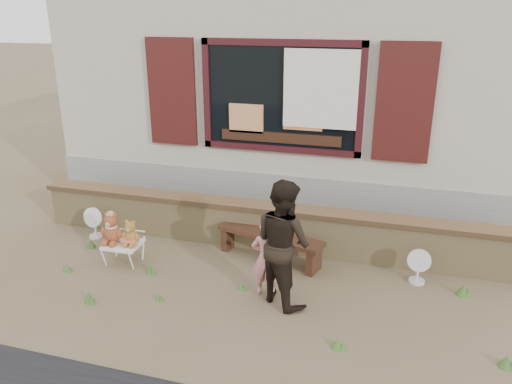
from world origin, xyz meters
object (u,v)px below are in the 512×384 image
(teddy_bear_right, at_px, (131,232))
(bench, at_px, (270,241))
(folding_chair, at_px, (123,245))
(teddy_bear_left, at_px, (112,227))
(adult, at_px, (283,242))
(child, at_px, (266,258))

(teddy_bear_right, bearing_deg, bench, 17.35)
(folding_chair, relative_size, teddy_bear_left, 1.12)
(teddy_bear_right, height_order, adult, adult)
(folding_chair, bearing_deg, adult, -10.03)
(bench, bearing_deg, child, -62.56)
(folding_chair, xyz_separation_m, child, (2.10, -0.23, 0.22))
(folding_chair, relative_size, child, 0.51)
(folding_chair, relative_size, adult, 0.32)
(teddy_bear_left, relative_size, child, 0.46)
(child, bearing_deg, teddy_bear_right, -13.89)
(teddy_bear_right, xyz_separation_m, adult, (2.18, -0.31, 0.29))
(teddy_bear_left, xyz_separation_m, adult, (2.46, -0.30, 0.25))
(child, bearing_deg, bench, -85.03)
(adult, bearing_deg, child, 18.95)
(child, distance_m, adult, 0.36)
(bench, bearing_deg, teddy_bear_right, -144.50)
(teddy_bear_right, xyz_separation_m, child, (1.96, -0.24, 0.01))
(bench, relative_size, child, 1.63)
(bench, bearing_deg, adult, -51.23)
(teddy_bear_right, relative_size, child, 0.37)
(teddy_bear_left, height_order, teddy_bear_right, teddy_bear_left)
(teddy_bear_left, distance_m, child, 2.25)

